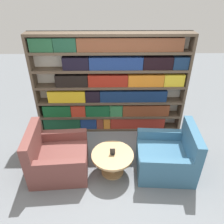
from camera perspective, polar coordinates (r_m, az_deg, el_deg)
ground_plane at (r=3.87m, az=-0.18°, el=-16.78°), size 14.00×14.00×0.00m
bookshelf at (r=4.44m, az=-0.35°, el=6.70°), size 3.05×0.30×2.07m
armchair_left at (r=3.92m, az=-14.25°, el=-11.60°), size 0.98×0.93×0.85m
armchair_right at (r=3.94m, az=14.38°, el=-11.31°), size 0.98×0.93×0.85m
coffee_table at (r=3.75m, az=0.13°, el=-12.27°), size 0.70×0.70×0.41m
table_sign at (r=3.64m, az=0.14°, el=-10.39°), size 0.09×0.06×0.12m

